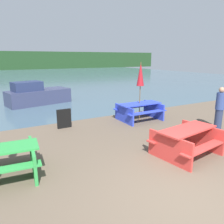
# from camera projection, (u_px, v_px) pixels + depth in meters

# --- Properties ---
(ground_plane) EXTENTS (60.00, 60.00, 0.00)m
(ground_plane) POSITION_uv_depth(u_px,v_px,m) (189.00, 199.00, 4.24)
(ground_plane) COLOR brown
(water) EXTENTS (60.00, 50.00, 0.00)m
(water) POSITION_uv_depth(u_px,v_px,m) (14.00, 77.00, 30.70)
(water) COLOR #425B6B
(water) RESTS_ON ground_plane
(far_treeline) EXTENTS (80.00, 1.60, 4.00)m
(far_treeline) POSITION_uv_depth(u_px,v_px,m) (3.00, 61.00, 47.14)
(far_treeline) COLOR #1E3D1E
(far_treeline) RESTS_ON water
(picnic_table_red) EXTENTS (1.95, 1.61, 0.78)m
(picnic_table_red) POSITION_uv_depth(u_px,v_px,m) (187.00, 139.00, 6.09)
(picnic_table_red) COLOR red
(picnic_table_red) RESTS_ON ground_plane
(picnic_table_blue) EXTENTS (1.87, 1.38, 0.75)m
(picnic_table_blue) POSITION_uv_depth(u_px,v_px,m) (139.00, 110.00, 9.53)
(picnic_table_blue) COLOR blue
(picnic_table_blue) RESTS_ON ground_plane
(umbrella_crimson) EXTENTS (0.31, 0.31, 2.49)m
(umbrella_crimson) POSITION_uv_depth(u_px,v_px,m) (141.00, 75.00, 9.16)
(umbrella_crimson) COLOR brown
(umbrella_crimson) RESTS_ON ground_plane
(boat) EXTENTS (3.75, 2.14, 1.35)m
(boat) POSITION_uv_depth(u_px,v_px,m) (37.00, 95.00, 12.80)
(boat) COLOR #333856
(boat) RESTS_ON water
(person) EXTENTS (0.32, 0.32, 1.61)m
(person) POSITION_uv_depth(u_px,v_px,m) (220.00, 108.00, 8.28)
(person) COLOR #283351
(person) RESTS_ON ground_plane
(signboard) EXTENTS (0.55, 0.08, 0.75)m
(signboard) POSITION_uv_depth(u_px,v_px,m) (64.00, 119.00, 8.45)
(signboard) COLOR black
(signboard) RESTS_ON ground_plane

